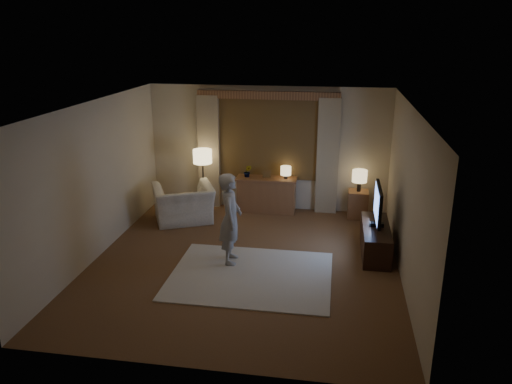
% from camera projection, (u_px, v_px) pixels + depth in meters
% --- Properties ---
extents(room, '(5.04, 5.54, 2.64)m').
position_uv_depth(room, '(249.00, 177.00, 8.32)').
color(room, brown).
rests_on(room, ground).
extents(rug, '(2.50, 2.00, 0.02)m').
position_uv_depth(rug, '(251.00, 275.00, 7.82)').
color(rug, beige).
rests_on(rug, floor).
extents(sideboard, '(1.20, 0.40, 0.70)m').
position_uv_depth(sideboard, '(266.00, 195.00, 10.50)').
color(sideboard, brown).
rests_on(sideboard, floor).
extents(picture_frame, '(0.16, 0.02, 0.20)m').
position_uv_depth(picture_frame, '(267.00, 175.00, 10.36)').
color(picture_frame, brown).
rests_on(picture_frame, sideboard).
extents(plant, '(0.17, 0.13, 0.30)m').
position_uv_depth(plant, '(248.00, 172.00, 10.40)').
color(plant, '#999999').
rests_on(plant, sideboard).
extents(table_lamp_sideboard, '(0.22, 0.22, 0.30)m').
position_uv_depth(table_lamp_sideboard, '(286.00, 171.00, 10.26)').
color(table_lamp_sideboard, black).
rests_on(table_lamp_sideboard, sideboard).
extents(floor_lamp, '(0.39, 0.39, 1.33)m').
position_uv_depth(floor_lamp, '(203.00, 160.00, 10.27)').
color(floor_lamp, black).
rests_on(floor_lamp, floor).
extents(armchair, '(1.45, 1.38, 0.74)m').
position_uv_depth(armchair, '(184.00, 204.00, 9.94)').
color(armchair, '#F2E2C7').
rests_on(armchair, floor).
extents(side_table, '(0.40, 0.40, 0.56)m').
position_uv_depth(side_table, '(358.00, 204.00, 10.18)').
color(side_table, brown).
rests_on(side_table, floor).
extents(table_lamp_side, '(0.30, 0.30, 0.44)m').
position_uv_depth(table_lamp_side, '(360.00, 177.00, 10.00)').
color(table_lamp_side, black).
rests_on(table_lamp_side, side_table).
extents(tv_stand, '(0.45, 1.40, 0.50)m').
position_uv_depth(tv_stand, '(375.00, 240.00, 8.55)').
color(tv_stand, black).
rests_on(tv_stand, floor).
extents(tv, '(0.24, 0.97, 0.70)m').
position_uv_depth(tv, '(378.00, 205.00, 8.35)').
color(tv, black).
rests_on(tv, tv_stand).
extents(person, '(0.43, 0.59, 1.51)m').
position_uv_depth(person, '(230.00, 218.00, 8.05)').
color(person, '#A7A19A').
rests_on(person, rug).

